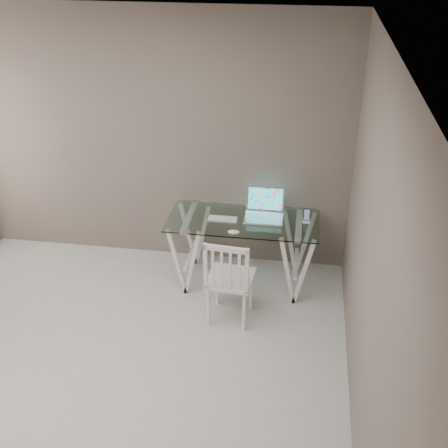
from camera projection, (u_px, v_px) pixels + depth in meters
The scene contains 7 objects.
room at pixel (62, 207), 3.71m from camera, with size 4.50×4.52×2.71m.
desk at pixel (243, 251), 5.75m from camera, with size 1.50×0.70×0.75m.
chair at pixel (229, 278), 5.12m from camera, with size 0.45×0.45×0.91m.
laptop at pixel (264, 210), 5.62m from camera, with size 0.39×0.35×0.27m.
keyboard at pixel (222, 219), 5.58m from camera, with size 0.31×0.13×0.01m, color silver.
mouse at pixel (234, 232), 5.32m from camera, with size 0.11×0.07×0.04m, color white.
phone_dock at pixel (307, 218), 5.52m from camera, with size 0.07×0.07×0.14m.
Camera 1 is at (1.49, -3.07, 3.43)m, focal length 45.00 mm.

